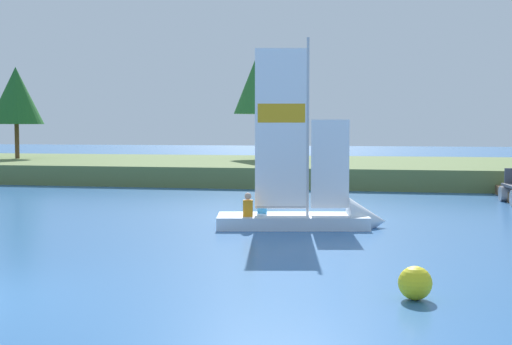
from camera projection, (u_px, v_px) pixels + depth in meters
shore_bank at (263, 169)px, 40.22m from camera, size 80.00×14.88×1.00m
shoreline_tree_midleft at (16, 96)px, 42.57m from camera, size 3.30×3.30×5.62m
shoreline_tree_centre at (259, 82)px, 42.47m from camera, size 3.11×3.11×6.66m
sailboat at (324, 215)px, 20.24m from camera, size 5.09×2.41×6.01m
channel_buoy at (415, 283)px, 11.74m from camera, size 0.58×0.58×0.58m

